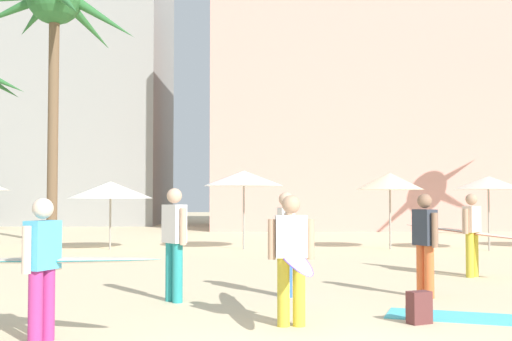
{
  "coord_description": "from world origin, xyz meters",
  "views": [
    {
      "loc": [
        -0.77,
        -5.92,
        1.66
      ],
      "look_at": [
        -0.73,
        5.16,
        2.11
      ],
      "focal_mm": 44.82,
      "sensor_mm": 36.0,
      "label": 1
    }
  ],
  "objects_px": {
    "cafe_umbrella_4": "(241,178)",
    "person_near_left": "(43,262)",
    "person_mid_left": "(171,239)",
    "person_mid_center": "(283,239)",
    "beach_towel": "(455,317)",
    "person_near_right": "(288,254)",
    "person_far_left": "(467,232)",
    "palm_tree_far_left": "(51,12)",
    "backpack": "(416,308)",
    "cafe_umbrella_0": "(485,183)",
    "cafe_umbrella_2": "(387,181)",
    "person_far_right": "(422,240)",
    "cafe_umbrella_1": "(108,190)"
  },
  "relations": [
    {
      "from": "cafe_umbrella_1",
      "to": "person_far_left",
      "type": "height_order",
      "value": "cafe_umbrella_1"
    },
    {
      "from": "cafe_umbrella_1",
      "to": "beach_towel",
      "type": "bearing_deg",
      "value": -56.58
    },
    {
      "from": "backpack",
      "to": "person_near_left",
      "type": "xyz_separation_m",
      "value": [
        -4.57,
        -0.92,
        0.7
      ]
    },
    {
      "from": "cafe_umbrella_0",
      "to": "palm_tree_far_left",
      "type": "bearing_deg",
      "value": 166.04
    },
    {
      "from": "beach_towel",
      "to": "cafe_umbrella_0",
      "type": "bearing_deg",
      "value": 67.91
    },
    {
      "from": "person_mid_center",
      "to": "person_mid_left",
      "type": "relative_size",
      "value": 0.97
    },
    {
      "from": "person_near_left",
      "to": "person_far_right",
      "type": "xyz_separation_m",
      "value": [
        5.23,
        3.08,
        0.03
      ]
    },
    {
      "from": "cafe_umbrella_2",
      "to": "person_far_left",
      "type": "relative_size",
      "value": 0.87
    },
    {
      "from": "palm_tree_far_left",
      "to": "person_near_right",
      "type": "relative_size",
      "value": 3.51
    },
    {
      "from": "cafe_umbrella_4",
      "to": "person_mid_left",
      "type": "bearing_deg",
      "value": -95.28
    },
    {
      "from": "palm_tree_far_left",
      "to": "person_near_right",
      "type": "bearing_deg",
      "value": -61.99
    },
    {
      "from": "cafe_umbrella_2",
      "to": "cafe_umbrella_4",
      "type": "bearing_deg",
      "value": -179.86
    },
    {
      "from": "person_far_left",
      "to": "person_near_right",
      "type": "relative_size",
      "value": 0.96
    },
    {
      "from": "backpack",
      "to": "person_near_right",
      "type": "relative_size",
      "value": 0.15
    },
    {
      "from": "cafe_umbrella_1",
      "to": "person_mid_left",
      "type": "relative_size",
      "value": 1.48
    },
    {
      "from": "person_near_left",
      "to": "person_mid_center",
      "type": "bearing_deg",
      "value": 70.69
    },
    {
      "from": "cafe_umbrella_4",
      "to": "person_near_left",
      "type": "distance_m",
      "value": 12.7
    },
    {
      "from": "cafe_umbrella_4",
      "to": "person_far_right",
      "type": "relative_size",
      "value": 1.47
    },
    {
      "from": "cafe_umbrella_4",
      "to": "person_near_left",
      "type": "relative_size",
      "value": 0.85
    },
    {
      "from": "cafe_umbrella_2",
      "to": "person_far_left",
      "type": "distance_m",
      "value": 6.75
    },
    {
      "from": "person_far_left",
      "to": "person_far_right",
      "type": "height_order",
      "value": "person_far_left"
    },
    {
      "from": "beach_towel",
      "to": "person_far_left",
      "type": "relative_size",
      "value": 0.7
    },
    {
      "from": "cafe_umbrella_0",
      "to": "cafe_umbrella_2",
      "type": "bearing_deg",
      "value": 170.72
    },
    {
      "from": "backpack",
      "to": "person_near_right",
      "type": "xyz_separation_m",
      "value": [
        -1.68,
        -0.06,
        0.71
      ]
    },
    {
      "from": "person_mid_center",
      "to": "person_near_right",
      "type": "bearing_deg",
      "value": -101.16
    },
    {
      "from": "person_near_left",
      "to": "person_mid_center",
      "type": "height_order",
      "value": "person_mid_center"
    },
    {
      "from": "palm_tree_far_left",
      "to": "person_mid_left",
      "type": "xyz_separation_m",
      "value": [
        6.1,
        -12.98,
        -7.39
      ]
    },
    {
      "from": "person_far_left",
      "to": "backpack",
      "type": "bearing_deg",
      "value": 110.91
    },
    {
      "from": "person_far_left",
      "to": "person_far_right",
      "type": "xyz_separation_m",
      "value": [
        -1.66,
        -2.76,
        0.01
      ]
    },
    {
      "from": "palm_tree_far_left",
      "to": "cafe_umbrella_1",
      "type": "xyz_separation_m",
      "value": [
        2.86,
        -3.19,
        -6.53
      ]
    },
    {
      "from": "beach_towel",
      "to": "person_mid_center",
      "type": "relative_size",
      "value": 1.1
    },
    {
      "from": "cafe_umbrella_4",
      "to": "person_mid_left",
      "type": "distance_m",
      "value": 9.96
    },
    {
      "from": "person_far_left",
      "to": "person_mid_center",
      "type": "height_order",
      "value": "person_mid_center"
    },
    {
      "from": "beach_towel",
      "to": "person_near_right",
      "type": "relative_size",
      "value": 0.67
    },
    {
      "from": "cafe_umbrella_4",
      "to": "person_mid_left",
      "type": "xyz_separation_m",
      "value": [
        -0.91,
        -9.84,
        -1.23
      ]
    },
    {
      "from": "beach_towel",
      "to": "person_near_left",
      "type": "height_order",
      "value": "person_near_left"
    },
    {
      "from": "person_near_right",
      "to": "person_mid_left",
      "type": "bearing_deg",
      "value": -138.4
    },
    {
      "from": "person_far_right",
      "to": "backpack",
      "type": "bearing_deg",
      "value": -130.57
    },
    {
      "from": "person_far_right",
      "to": "person_mid_left",
      "type": "xyz_separation_m",
      "value": [
        -4.08,
        -0.45,
        0.05
      ]
    },
    {
      "from": "cafe_umbrella_4",
      "to": "backpack",
      "type": "distance_m",
      "value": 11.99
    },
    {
      "from": "person_far_right",
      "to": "beach_towel",
      "type": "bearing_deg",
      "value": -114.04
    },
    {
      "from": "cafe_umbrella_4",
      "to": "person_mid_center",
      "type": "distance_m",
      "value": 9.42
    },
    {
      "from": "person_near_right",
      "to": "person_far_right",
      "type": "relative_size",
      "value": 1.67
    },
    {
      "from": "cafe_umbrella_4",
      "to": "person_mid_left",
      "type": "relative_size",
      "value": 1.4
    },
    {
      "from": "person_far_left",
      "to": "palm_tree_far_left",
      "type": "bearing_deg",
      "value": 6.68
    },
    {
      "from": "palm_tree_far_left",
      "to": "cafe_umbrella_0",
      "type": "bearing_deg",
      "value": -13.96
    },
    {
      "from": "palm_tree_far_left",
      "to": "beach_towel",
      "type": "distance_m",
      "value": 19.42
    },
    {
      "from": "palm_tree_far_left",
      "to": "cafe_umbrella_2",
      "type": "xyz_separation_m",
      "value": [
        11.59,
        -3.13,
        -6.26
      ]
    },
    {
      "from": "person_near_right",
      "to": "person_mid_center",
      "type": "height_order",
      "value": "person_mid_center"
    },
    {
      "from": "cafe_umbrella_4",
      "to": "person_near_left",
      "type": "bearing_deg",
      "value": -99.41
    }
  ]
}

